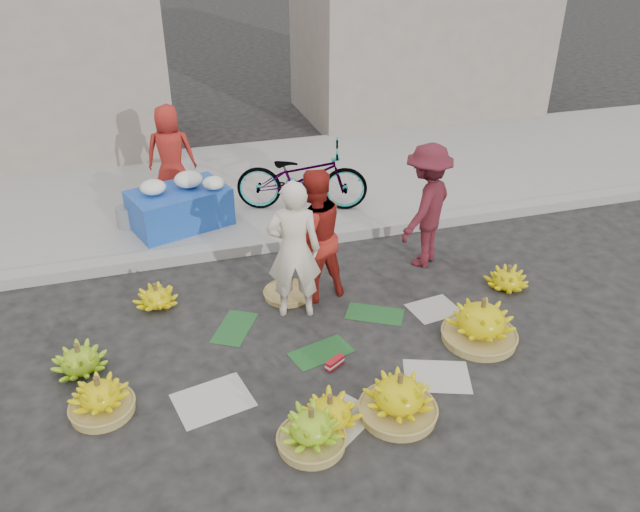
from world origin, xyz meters
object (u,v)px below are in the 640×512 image
object	(u,v)px
flower_table	(180,205)
bicycle	(302,177)
banana_bunch_0	(100,398)
banana_bunch_4	(481,322)
vendor_cream	(294,250)

from	to	relation	value
flower_table	bicycle	size ratio (longest dim) A/B	0.77
bicycle	banana_bunch_0	bearing A→B (deg)	158.35
banana_bunch_0	bicycle	world-z (taller)	bicycle
banana_bunch_4	bicycle	world-z (taller)	bicycle
banana_bunch_4	flower_table	size ratio (longest dim) A/B	0.53
banana_bunch_0	vendor_cream	world-z (taller)	vendor_cream
vendor_cream	flower_table	distance (m)	2.66
banana_bunch_0	flower_table	size ratio (longest dim) A/B	0.39
banana_bunch_0	flower_table	distance (m)	3.67
banana_bunch_0	bicycle	size ratio (longest dim) A/B	0.30
banana_bunch_0	flower_table	bearing A→B (deg)	72.50
banana_bunch_0	vendor_cream	bearing A→B (deg)	26.59
banana_bunch_4	vendor_cream	bearing A→B (deg)	148.49
banana_bunch_0	vendor_cream	size ratio (longest dim) A/B	0.35
banana_bunch_0	flower_table	xyz separation A→B (m)	(1.10, 3.49, 0.26)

